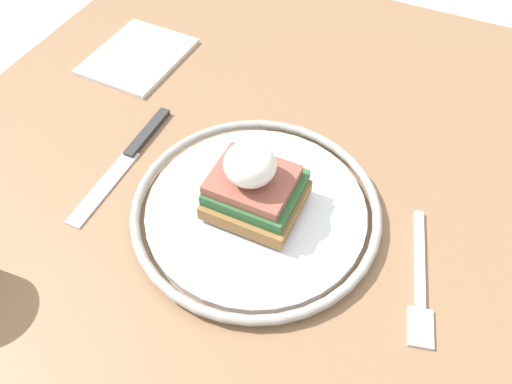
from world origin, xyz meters
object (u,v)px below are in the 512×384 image
Objects in this scene: sandwich at (254,184)px; fork at (420,282)px; plate at (256,209)px; napkin at (138,56)px; knife at (131,154)px.

fork is (-0.17, 0.01, -0.04)m from sandwich.
napkin is at bearing -33.55° from plate.
plate is 0.16m from knife.
sandwich reaches higher than plate.
plate is 2.86× the size of sandwich.
plate is at bearing 146.45° from napkin.
napkin reaches higher than fork.
plate reaches higher than knife.
plate is 0.04m from sandwich.
sandwich is at bearing 146.24° from napkin.
sandwich is 0.48× the size of knife.
plate reaches higher than napkin.
fork is at bearing 157.36° from napkin.
knife is at bearing -5.06° from plate.
sandwich is at bearing 174.98° from knife.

